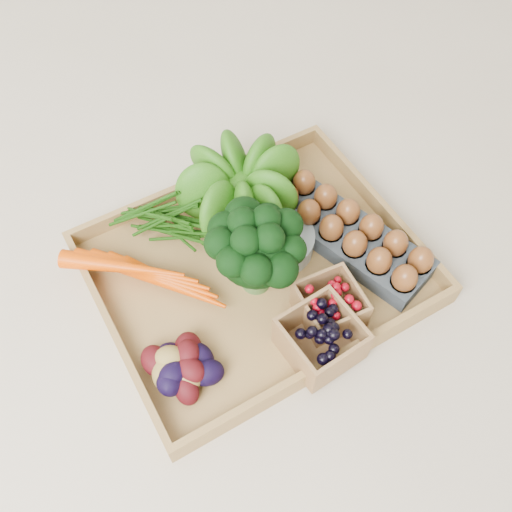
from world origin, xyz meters
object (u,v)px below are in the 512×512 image
cherry_bowl (276,240)px  broccoli (256,262)px  egg_carton (349,238)px  tray (256,272)px

cherry_bowl → broccoli: bearing=-145.0°
broccoli → egg_carton: bearing=-3.7°
tray → cherry_bowl: size_ratio=3.93×
broccoli → cherry_bowl: size_ratio=1.21×
tray → egg_carton: bearing=-11.4°
tray → broccoli: (-0.01, -0.02, 0.07)m
cherry_bowl → egg_carton: bearing=-27.4°
tray → cherry_bowl: bearing=24.7°
tray → egg_carton: 0.18m
cherry_bowl → egg_carton: size_ratio=0.45×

